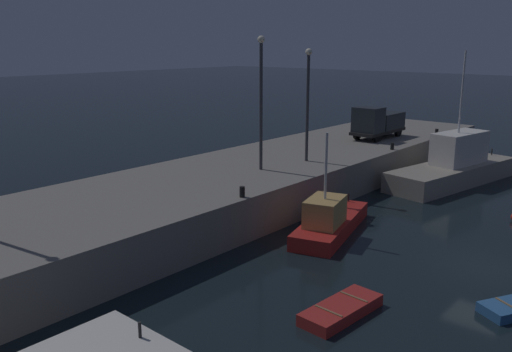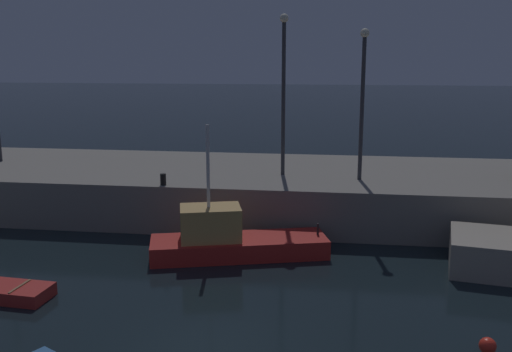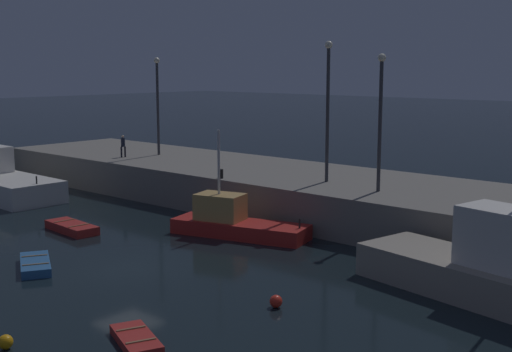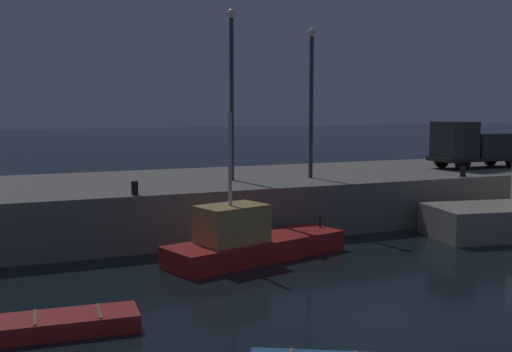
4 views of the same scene
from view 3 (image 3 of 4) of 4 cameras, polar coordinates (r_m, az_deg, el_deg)
ground_plane at (r=31.27m, az=-10.78°, el=-7.76°), size 320.00×320.00×0.00m
pier_quay at (r=41.78m, az=5.92°, el=-1.69°), size 56.70×10.07×2.36m
fishing_trawler_red at (r=36.65m, az=-1.87°, el=-3.86°), size 7.79×4.12×5.67m
fishing_boat_white at (r=27.81m, az=20.33°, el=-7.69°), size 12.50×5.51×9.53m
dinghy_orange_near at (r=32.45m, az=-18.02°, el=-7.07°), size 3.46×2.68×0.43m
rowboat_white_mid at (r=38.97m, az=-15.19°, el=-4.18°), size 3.73×1.65×0.50m
dinghy_red_small at (r=23.31m, az=-10.03°, el=-13.35°), size 2.85×2.03×0.34m
mooring_buoy_near at (r=23.96m, az=-20.26°, el=-12.92°), size 0.48×0.48×0.48m
mooring_buoy_mid at (r=26.13m, az=1.69°, el=-10.46°), size 0.49×0.49×0.49m
lamp_post_west at (r=51.99m, az=-8.25°, el=6.50°), size 0.44×0.44×7.32m
lamp_post_east at (r=39.48m, az=6.04°, el=6.31°), size 0.44×0.44×8.09m
lamp_post_central at (r=36.78m, az=10.39°, el=5.38°), size 0.44×0.44×7.33m
dockworker at (r=51.31m, az=-11.09°, el=2.60°), size 0.34×0.43×1.63m
bollard_central at (r=40.90m, az=-2.96°, el=0.19°), size 0.28×0.28×0.55m
bollard_east at (r=31.77m, az=19.13°, el=-2.98°), size 0.28×0.28×0.50m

